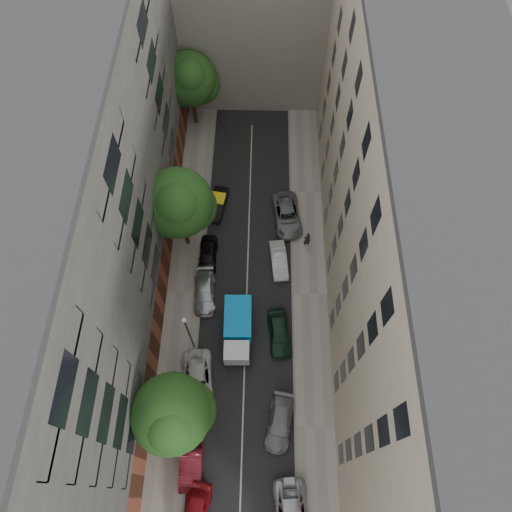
{
  "coord_description": "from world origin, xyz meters",
  "views": [
    {
      "loc": [
        1.11,
        -15.92,
        36.79
      ],
      "look_at": [
        0.8,
        0.55,
        6.0
      ],
      "focal_mm": 32.0,
      "sensor_mm": 36.0,
      "label": 1
    }
  ],
  "objects_px": {
    "car_left_2": "(198,381)",
    "car_right_4": "(287,215)",
    "tree_mid": "(179,205)",
    "lamp_post": "(188,331)",
    "car_left_1": "(192,459)",
    "tree_far": "(190,81)",
    "tarp_truck": "(238,329)",
    "car_left_4": "(208,255)",
    "car_left_5": "(218,204)",
    "car_right_2": "(279,333)",
    "pedestrian": "(307,239)",
    "car_right_1": "(280,423)",
    "car_left_3": "(205,292)",
    "car_right_3": "(279,260)",
    "tree_near": "(173,416)"
  },
  "relations": [
    {
      "from": "car_right_2",
      "to": "pedestrian",
      "type": "bearing_deg",
      "value": 67.42
    },
    {
      "from": "car_left_3",
      "to": "tree_far",
      "type": "xyz_separation_m",
      "value": [
        -2.36,
        20.09,
        5.09
      ]
    },
    {
      "from": "car_right_1",
      "to": "car_right_3",
      "type": "distance_m",
      "value": 13.84
    },
    {
      "from": "car_left_3",
      "to": "car_left_5",
      "type": "xyz_separation_m",
      "value": [
        0.57,
        9.2,
        0.0
      ]
    },
    {
      "from": "car_left_5",
      "to": "car_right_3",
      "type": "distance_m",
      "value": 8.34
    },
    {
      "from": "car_left_3",
      "to": "tree_far",
      "type": "bearing_deg",
      "value": 93.28
    },
    {
      "from": "car_left_2",
      "to": "tree_mid",
      "type": "distance_m",
      "value": 14.01
    },
    {
      "from": "tree_far",
      "to": "tree_mid",
      "type": "bearing_deg",
      "value": -88.25
    },
    {
      "from": "car_left_1",
      "to": "car_right_3",
      "type": "height_order",
      "value": "car_left_1"
    },
    {
      "from": "car_right_4",
      "to": "lamp_post",
      "type": "xyz_separation_m",
      "value": [
        -7.78,
        -12.66,
        3.33
      ]
    },
    {
      "from": "car_right_2",
      "to": "tree_near",
      "type": "relative_size",
      "value": 0.55
    },
    {
      "from": "car_left_1",
      "to": "car_left_4",
      "type": "distance_m",
      "value": 16.8
    },
    {
      "from": "car_left_1",
      "to": "car_right_1",
      "type": "height_order",
      "value": "car_left_1"
    },
    {
      "from": "car_left_4",
      "to": "car_right_1",
      "type": "distance_m",
      "value": 15.58
    },
    {
      "from": "tarp_truck",
      "to": "car_right_1",
      "type": "distance_m",
      "value": 7.85
    },
    {
      "from": "car_left_2",
      "to": "car_left_5",
      "type": "xyz_separation_m",
      "value": [
        0.57,
        16.8,
        -0.05
      ]
    },
    {
      "from": "car_left_1",
      "to": "tree_mid",
      "type": "relative_size",
      "value": 0.49
    },
    {
      "from": "tree_mid",
      "to": "lamp_post",
      "type": "bearing_deg",
      "value": -82.42
    },
    {
      "from": "car_right_2",
      "to": "pedestrian",
      "type": "relative_size",
      "value": 2.32
    },
    {
      "from": "car_left_1",
      "to": "tree_far",
      "type": "xyz_separation_m",
      "value": [
        -2.36,
        33.29,
        4.98
      ]
    },
    {
      "from": "car_left_3",
      "to": "car_right_1",
      "type": "distance_m",
      "value": 12.38
    },
    {
      "from": "car_left_4",
      "to": "pedestrian",
      "type": "xyz_separation_m",
      "value": [
        8.95,
        1.59,
        0.4
      ]
    },
    {
      "from": "tree_near",
      "to": "car_left_5",
      "type": "bearing_deg",
      "value": 85.8
    },
    {
      "from": "car_left_1",
      "to": "car_left_3",
      "type": "relative_size",
      "value": 1.03
    },
    {
      "from": "car_right_4",
      "to": "tree_far",
      "type": "bearing_deg",
      "value": 120.98
    },
    {
      "from": "car_left_4",
      "to": "tree_near",
      "type": "distance_m",
      "value": 15.19
    },
    {
      "from": "lamp_post",
      "to": "car_left_1",
      "type": "bearing_deg",
      "value": -85.98
    },
    {
      "from": "car_left_3",
      "to": "car_right_3",
      "type": "distance_m",
      "value": 7.17
    },
    {
      "from": "car_left_3",
      "to": "pedestrian",
      "type": "relative_size",
      "value": 2.39
    },
    {
      "from": "car_right_2",
      "to": "lamp_post",
      "type": "relative_size",
      "value": 0.68
    },
    {
      "from": "car_right_4",
      "to": "car_right_1",
      "type": "bearing_deg",
      "value": -99.7
    },
    {
      "from": "car_left_1",
      "to": "car_left_2",
      "type": "bearing_deg",
      "value": 89.5
    },
    {
      "from": "car_left_4",
      "to": "car_left_1",
      "type": "bearing_deg",
      "value": -89.36
    },
    {
      "from": "car_right_2",
      "to": "car_right_4",
      "type": "distance_m",
      "value": 11.58
    },
    {
      "from": "car_left_2",
      "to": "car_right_4",
      "type": "bearing_deg",
      "value": 58.43
    },
    {
      "from": "tree_mid",
      "to": "tree_far",
      "type": "height_order",
      "value": "tree_mid"
    },
    {
      "from": "car_left_4",
      "to": "pedestrian",
      "type": "distance_m",
      "value": 9.1
    },
    {
      "from": "car_right_1",
      "to": "car_right_4",
      "type": "height_order",
      "value": "car_right_4"
    },
    {
      "from": "car_left_2",
      "to": "car_right_2",
      "type": "height_order",
      "value": "car_right_2"
    },
    {
      "from": "car_right_3",
      "to": "tree_far",
      "type": "xyz_separation_m",
      "value": [
        -8.76,
        16.85,
        5.09
      ]
    },
    {
      "from": "car_right_2",
      "to": "tree_mid",
      "type": "height_order",
      "value": "tree_mid"
    },
    {
      "from": "car_left_4",
      "to": "car_right_4",
      "type": "relative_size",
      "value": 0.77
    },
    {
      "from": "lamp_post",
      "to": "tree_mid",
      "type": "bearing_deg",
      "value": 97.58
    },
    {
      "from": "car_left_2",
      "to": "tree_mid",
      "type": "xyz_separation_m",
      "value": [
        -1.9,
        12.69,
        5.62
      ]
    },
    {
      "from": "tree_far",
      "to": "pedestrian",
      "type": "xyz_separation_m",
      "value": [
        11.31,
        -14.9,
        -4.65
      ]
    },
    {
      "from": "lamp_post",
      "to": "tarp_truck",
      "type": "bearing_deg",
      "value": 17.0
    },
    {
      "from": "tarp_truck",
      "to": "tree_mid",
      "type": "bearing_deg",
      "value": 118.45
    },
    {
      "from": "car_right_4",
      "to": "tree_mid",
      "type": "distance_m",
      "value": 11.05
    },
    {
      "from": "car_left_1",
      "to": "car_right_4",
      "type": "relative_size",
      "value": 0.88
    },
    {
      "from": "tree_mid",
      "to": "lamp_post",
      "type": "xyz_separation_m",
      "value": [
        1.3,
        -9.75,
        -2.26
      ]
    }
  ]
}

